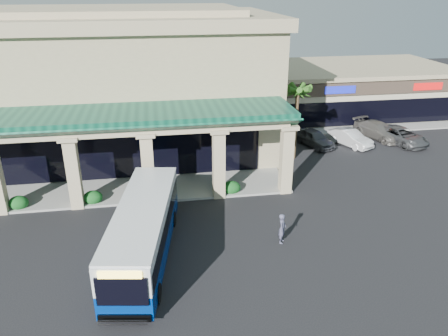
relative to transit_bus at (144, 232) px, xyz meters
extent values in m
plane|color=black|center=(3.30, 1.00, -1.47)|extent=(110.00, 110.00, 0.00)
imported|color=#494A62|center=(7.34, 0.20, -0.62)|extent=(0.64, 0.74, 1.71)
imported|color=#43444A|center=(14.43, 14.49, -0.76)|extent=(2.92, 4.48, 1.42)
imported|color=white|center=(17.52, 14.09, -0.79)|extent=(3.06, 4.40, 1.38)
imported|color=slate|center=(20.88, 15.50, -0.74)|extent=(3.63, 5.44, 1.46)
imported|color=#4D4E51|center=(22.13, 13.89, -0.77)|extent=(3.81, 5.56, 1.41)
camera|label=1|loc=(0.91, -19.40, 11.64)|focal=35.00mm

